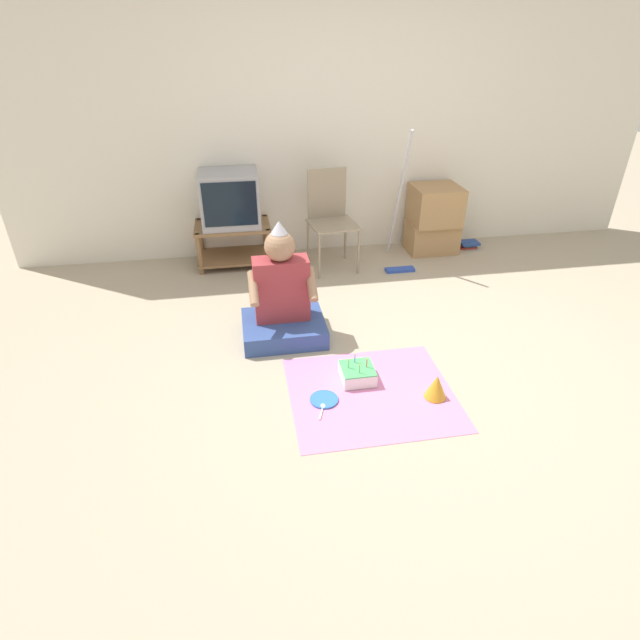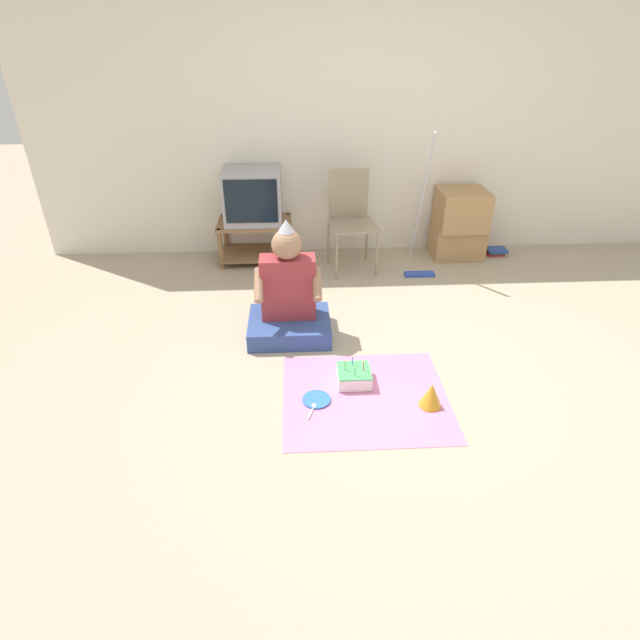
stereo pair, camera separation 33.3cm
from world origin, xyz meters
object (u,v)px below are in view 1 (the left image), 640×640
object	(u,v)px
paper_plate	(324,399)
book_pile	(468,244)
cardboard_box_stack	(434,218)
person_seated	(282,302)
folding_chair	(330,213)
birthday_cake	(357,373)
party_hat_blue	(436,386)
tv	(230,199)
dust_mop	(399,228)

from	to	relation	value
paper_plate	book_pile	bearing A→B (deg)	48.65
cardboard_box_stack	person_seated	world-z (taller)	person_seated
folding_chair	birthday_cake	world-z (taller)	folding_chair
folding_chair	book_pile	xyz separation A→B (m)	(1.54, 0.18, -0.49)
book_pile	party_hat_blue	bearing A→B (deg)	-118.53
tv	paper_plate	distance (m)	2.39
person_seated	birthday_cake	xyz separation A→B (m)	(0.42, -0.65, -0.23)
tv	dust_mop	size ratio (longest dim) A/B	0.41
party_hat_blue	book_pile	bearing A→B (deg)	61.47
dust_mop	party_hat_blue	world-z (taller)	dust_mop
cardboard_box_stack	person_seated	xyz separation A→B (m)	(-1.70, -1.40, -0.07)
book_pile	birthday_cake	size ratio (longest dim) A/B	0.91
book_pile	paper_plate	bearing A→B (deg)	-131.35
cardboard_box_stack	tv	bearing A→B (deg)	179.54
dust_mop	folding_chair	bearing A→B (deg)	166.72
folding_chair	tv	bearing A→B (deg)	168.36
folding_chair	person_seated	xyz separation A→B (m)	(-0.59, -1.23, -0.24)
paper_plate	dust_mop	bearing A→B (deg)	60.81
person_seated	paper_plate	size ratio (longest dim) A/B	4.99
book_pile	birthday_cake	bearing A→B (deg)	-129.71
dust_mop	birthday_cake	bearing A→B (deg)	-115.04
birthday_cake	party_hat_blue	xyz separation A→B (m)	(0.45, -0.26, 0.03)
cardboard_box_stack	book_pile	distance (m)	0.53
folding_chair	birthday_cake	xyz separation A→B (m)	(-0.17, -1.88, -0.47)
book_pile	party_hat_blue	xyz separation A→B (m)	(-1.26, -2.32, 0.05)
tv	cardboard_box_stack	size ratio (longest dim) A/B	0.79
dust_mop	birthday_cake	size ratio (longest dim) A/B	5.95
folding_chair	dust_mop	xyz separation A→B (m)	(0.64, -0.15, -0.13)
cardboard_box_stack	party_hat_blue	distance (m)	2.47
cardboard_box_stack	dust_mop	size ratio (longest dim) A/B	0.52
folding_chair	person_seated	size ratio (longest dim) A/B	1.02
birthday_cake	paper_plate	bearing A→B (deg)	-145.64
dust_mop	book_pile	xyz separation A→B (m)	(0.90, 0.33, -0.35)
cardboard_box_stack	birthday_cake	distance (m)	2.44
cardboard_box_stack	birthday_cake	bearing A→B (deg)	-121.91
book_pile	folding_chair	bearing A→B (deg)	-173.47
cardboard_box_stack	dust_mop	bearing A→B (deg)	-145.44
book_pile	party_hat_blue	distance (m)	2.64
book_pile	paper_plate	world-z (taller)	book_pile
dust_mop	cardboard_box_stack	bearing A→B (deg)	34.56
person_seated	birthday_cake	distance (m)	0.81
cardboard_box_stack	birthday_cake	xyz separation A→B (m)	(-1.28, -2.05, -0.30)
cardboard_box_stack	dust_mop	distance (m)	0.57
tv	birthday_cake	xyz separation A→B (m)	(0.75, -2.07, -0.60)
person_seated	paper_plate	world-z (taller)	person_seated
book_pile	dust_mop	bearing A→B (deg)	-160.02
birthday_cake	folding_chair	bearing A→B (deg)	84.89
dust_mop	paper_plate	xyz separation A→B (m)	(-1.06, -1.90, -0.38)
person_seated	birthday_cake	world-z (taller)	person_seated
folding_chair	party_hat_blue	distance (m)	2.20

